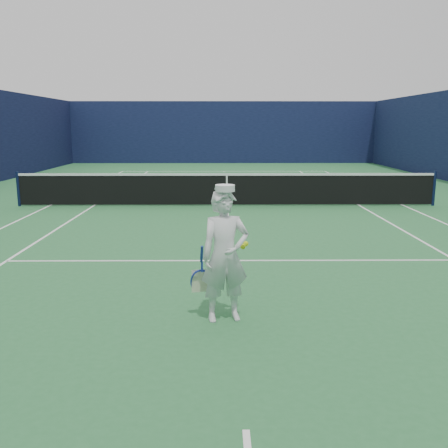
# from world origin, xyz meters

# --- Properties ---
(ground) EXTENTS (80.00, 80.00, 0.00)m
(ground) POSITION_xyz_m (0.00, 0.00, 0.00)
(ground) COLOR #276736
(ground) RESTS_ON ground
(court_markings) EXTENTS (11.03, 23.83, 0.01)m
(court_markings) POSITION_xyz_m (0.00, 0.00, 0.00)
(court_markings) COLOR white
(court_markings) RESTS_ON ground
(windscreen_fence) EXTENTS (20.12, 36.12, 4.00)m
(windscreen_fence) POSITION_xyz_m (0.00, 0.00, 2.00)
(windscreen_fence) COLOR #0F1638
(windscreen_fence) RESTS_ON ground
(tennis_net) EXTENTS (12.88, 0.09, 1.07)m
(tennis_net) POSITION_xyz_m (0.00, 0.00, 0.55)
(tennis_net) COLOR #141E4C
(tennis_net) RESTS_ON ground
(tennis_player) EXTENTS (0.81, 0.53, 1.73)m
(tennis_player) POSITION_xyz_m (-0.15, -9.21, 0.84)
(tennis_player) COLOR white
(tennis_player) RESTS_ON ground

